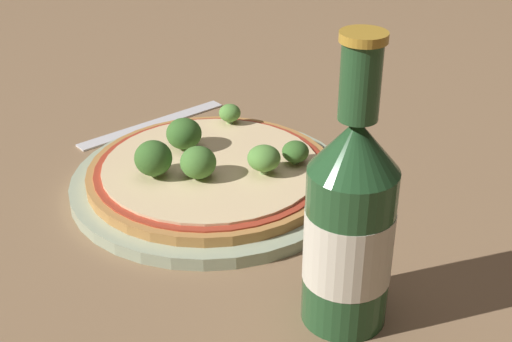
# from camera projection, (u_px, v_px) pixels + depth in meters

# --- Properties ---
(ground_plane) EXTENTS (3.00, 3.00, 0.00)m
(ground_plane) POSITION_uv_depth(u_px,v_px,m) (214.00, 181.00, 0.72)
(ground_plane) COLOR #846647
(plate) EXTENTS (0.28, 0.28, 0.01)m
(plate) POSITION_uv_depth(u_px,v_px,m) (212.00, 182.00, 0.70)
(plate) COLOR #A3B293
(plate) RESTS_ON ground_plane
(pizza) EXTENTS (0.24, 0.24, 0.01)m
(pizza) POSITION_uv_depth(u_px,v_px,m) (211.00, 171.00, 0.70)
(pizza) COLOR #B77F42
(pizza) RESTS_ON plate
(broccoli_floret_0) EXTENTS (0.02, 0.02, 0.02)m
(broccoli_floret_0) POSITION_uv_depth(u_px,v_px,m) (230.00, 113.00, 0.77)
(broccoli_floret_0) COLOR #7A9E5B
(broccoli_floret_0) RESTS_ON pizza
(broccoli_floret_1) EXTENTS (0.04, 0.04, 0.04)m
(broccoli_floret_1) POSITION_uv_depth(u_px,v_px,m) (153.00, 158.00, 0.66)
(broccoli_floret_1) COLOR #7A9E5B
(broccoli_floret_1) RESTS_ON pizza
(broccoli_floret_2) EXTENTS (0.04, 0.04, 0.03)m
(broccoli_floret_2) POSITION_uv_depth(u_px,v_px,m) (184.00, 134.00, 0.72)
(broccoli_floret_2) COLOR #7A9E5B
(broccoli_floret_2) RESTS_ON pizza
(broccoli_floret_3) EXTENTS (0.03, 0.03, 0.03)m
(broccoli_floret_3) POSITION_uv_depth(u_px,v_px,m) (198.00, 163.00, 0.66)
(broccoli_floret_3) COLOR #7A9E5B
(broccoli_floret_3) RESTS_ON pizza
(broccoli_floret_4) EXTENTS (0.03, 0.03, 0.03)m
(broccoli_floret_4) POSITION_uv_depth(u_px,v_px,m) (264.00, 158.00, 0.67)
(broccoli_floret_4) COLOR #7A9E5B
(broccoli_floret_4) RESTS_ON pizza
(broccoli_floret_5) EXTENTS (0.03, 0.03, 0.02)m
(broccoli_floret_5) POSITION_uv_depth(u_px,v_px,m) (295.00, 152.00, 0.69)
(broccoli_floret_5) COLOR #7A9E5B
(broccoli_floret_5) RESTS_ON pizza
(beer_bottle) EXTENTS (0.06, 0.06, 0.22)m
(beer_bottle) POSITION_uv_depth(u_px,v_px,m) (350.00, 223.00, 0.50)
(beer_bottle) COLOR #234C28
(beer_bottle) RESTS_ON ground_plane
(fork) EXTENTS (0.04, 0.19, 0.00)m
(fork) POSITION_uv_depth(u_px,v_px,m) (153.00, 124.00, 0.83)
(fork) COLOR silver
(fork) RESTS_ON ground_plane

